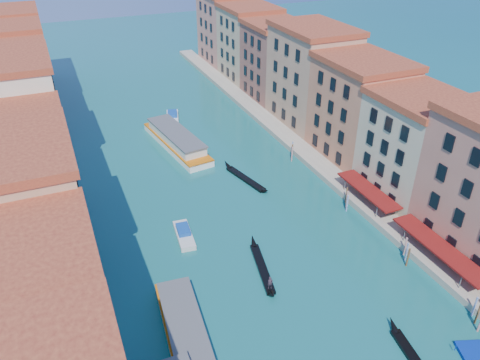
% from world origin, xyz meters
% --- Properties ---
extents(left_bank_palazzos, '(12.80, 128.40, 21.00)m').
position_xyz_m(left_bank_palazzos, '(-26.00, 64.68, 9.71)').
color(left_bank_palazzos, beige).
rests_on(left_bank_palazzos, ground).
extents(right_bank_palazzos, '(12.80, 128.40, 21.00)m').
position_xyz_m(right_bank_palazzos, '(30.00, 65.00, 9.75)').
color(right_bank_palazzos, '#A4503B').
rests_on(right_bank_palazzos, ground).
extents(quay, '(4.00, 140.00, 1.00)m').
position_xyz_m(quay, '(22.00, 65.00, 0.50)').
color(quay, '#9E927F').
rests_on(quay, ground).
extents(restaurant_awnings, '(3.20, 44.55, 3.12)m').
position_xyz_m(restaurant_awnings, '(22.19, 23.00, 2.99)').
color(restaurant_awnings, maroon).
rests_on(restaurant_awnings, ground).
extents(mooring_poles_right, '(1.44, 54.24, 3.20)m').
position_xyz_m(mooring_poles_right, '(19.10, 28.80, 1.30)').
color(mooring_poles_right, brown).
rests_on(mooring_poles_right, ground).
extents(vaporetto_near, '(5.77, 18.43, 2.70)m').
position_xyz_m(vaporetto_near, '(-12.25, 24.18, 1.21)').
color(vaporetto_near, white).
rests_on(vaporetto_near, ground).
extents(vaporetto_far, '(8.16, 22.61, 3.29)m').
position_xyz_m(vaporetto_far, '(0.39, 71.18, 1.48)').
color(vaporetto_far, white).
rests_on(vaporetto_far, ground).
extents(gondola_fore, '(3.45, 12.54, 2.52)m').
position_xyz_m(gondola_fore, '(0.48, 31.80, 0.42)').
color(gondola_fore, black).
rests_on(gondola_fore, ground).
extents(gondola_far, '(4.05, 12.88, 1.85)m').
position_xyz_m(gondola_far, '(7.67, 54.19, 0.38)').
color(gondola_far, black).
rests_on(gondola_far, ground).
extents(motorboat_mid, '(2.78, 6.92, 1.40)m').
position_xyz_m(motorboat_mid, '(-6.91, 42.59, 0.54)').
color(motorboat_mid, silver).
rests_on(motorboat_mid, ground).
extents(motorboat_far, '(4.53, 8.41, 1.66)m').
position_xyz_m(motorboat_far, '(3.33, 84.56, 0.65)').
color(motorboat_far, white).
rests_on(motorboat_far, ground).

